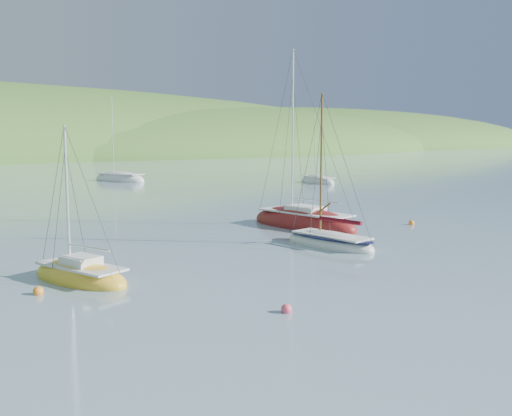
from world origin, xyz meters
TOP-DOWN VIEW (x-y plane):
  - ground at (0.00, 0.00)m, footprint 700.00×700.00m
  - daysailer_white at (4.32, 8.40)m, footprint 2.77×6.29m
  - sloop_red at (7.78, 14.44)m, footprint 3.97×9.26m
  - sailboat_yellow at (-10.08, 9.56)m, footprint 3.73×6.03m
  - distant_sloop_b at (14.53, 59.43)m, footprint 5.93×9.41m
  - distant_sloop_d at (34.11, 40.23)m, footprint 3.84×7.40m
  - mooring_buoys at (-1.07, 6.69)m, footprint 27.20×10.28m

SIDE VIEW (x-z plane):
  - ground at x=0.00m, z-range 0.00..0.00m
  - mooring_buoys at x=-1.07m, z-range -0.09..0.33m
  - distant_sloop_d at x=34.11m, z-range -4.85..5.20m
  - sailboat_yellow at x=-10.08m, z-range -3.56..3.92m
  - distant_sloop_b at x=14.53m, z-range -6.13..6.54m
  - daysailer_white at x=4.32m, z-range -4.49..4.92m
  - sloop_red at x=7.78m, z-range -6.42..6.90m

